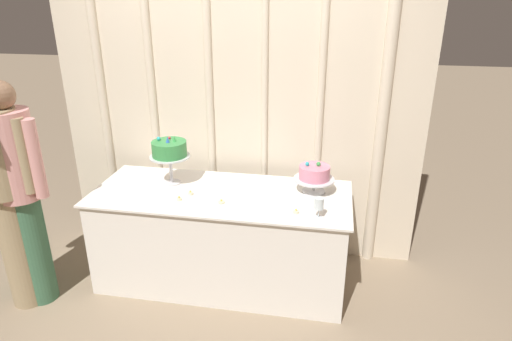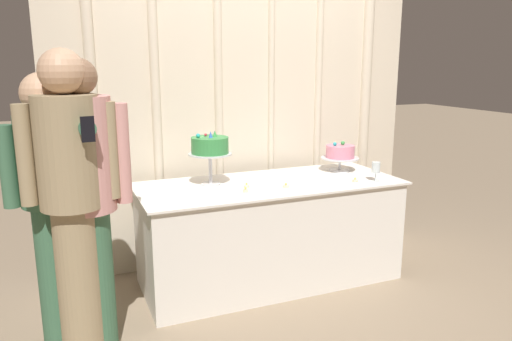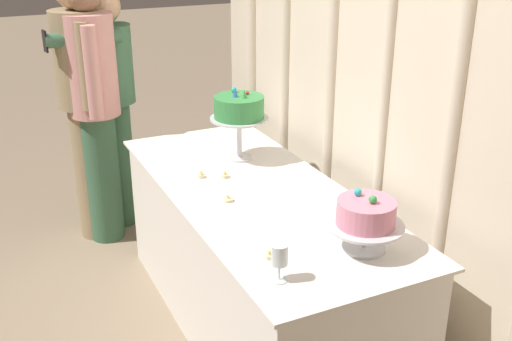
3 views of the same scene
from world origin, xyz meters
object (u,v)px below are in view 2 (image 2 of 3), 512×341
object	(u,v)px
tealight_near_right	(286,186)
guest_man_dark_suit	(88,198)
tealight_near_left	(247,186)
cake_display_nearleft	(210,147)
wine_glass	(376,168)
tealight_far_left	(245,190)
guest_man_pink_jacket	(72,197)
guest_girl_blue_dress	(52,202)
tealight_far_right	(355,181)
cake_table	(270,232)
cake_display_nearright	(340,153)

from	to	relation	value
tealight_near_right	guest_man_dark_suit	world-z (taller)	guest_man_dark_suit
tealight_near_left	guest_man_dark_suit	bearing A→B (deg)	-159.37
tealight_near_right	cake_display_nearleft	bearing A→B (deg)	150.14
wine_glass	tealight_far_left	xyz separation A→B (m)	(-1.00, 0.08, -0.09)
tealight_far_left	tealight_near_left	world-z (taller)	same
tealight_far_left	tealight_near_right	size ratio (longest dim) A/B	0.76
guest_man_dark_suit	guest_man_pink_jacket	size ratio (longest dim) A/B	0.97
tealight_near_right	guest_man_pink_jacket	world-z (taller)	guest_man_pink_jacket
tealight_near_right	guest_girl_blue_dress	bearing A→B (deg)	-173.28
tealight_far_left	tealight_far_right	xyz separation A→B (m)	(0.85, -0.05, -0.00)
guest_girl_blue_dress	cake_table	bearing A→B (deg)	13.26
tealight_near_left	guest_man_pink_jacket	bearing A→B (deg)	-158.73
guest_man_pink_jacket	tealight_far_right	bearing A→B (deg)	8.64
tealight_near_left	guest_man_pink_jacket	xyz separation A→B (m)	(-1.16, -0.45, 0.17)
guest_man_dark_suit	guest_man_pink_jacket	distance (m)	0.09
wine_glass	tealight_near_right	world-z (taller)	wine_glass
cake_table	tealight_far_right	xyz separation A→B (m)	(0.59, -0.23, 0.39)
tealight_near_left	guest_man_dark_suit	distance (m)	1.16
tealight_near_left	guest_girl_blue_dress	bearing A→B (deg)	-167.68
wine_glass	guest_girl_blue_dress	world-z (taller)	guest_girl_blue_dress
tealight_far_left	guest_girl_blue_dress	distance (m)	1.23
wine_glass	tealight_far_right	bearing A→B (deg)	166.51
cake_display_nearleft	cake_display_nearright	size ratio (longest dim) A/B	1.28
cake_display_nearleft	cake_display_nearright	bearing A→B (deg)	2.06
tealight_far_left	tealight_far_right	world-z (taller)	tealight_far_left
tealight_far_left	cake_display_nearleft	bearing A→B (deg)	119.43
tealight_near_left	guest_man_pink_jacket	size ratio (longest dim) A/B	0.02
cake_display_nearleft	cake_table	bearing A→B (deg)	-13.53
cake_display_nearright	tealight_near_right	xyz separation A→B (m)	(-0.63, -0.31, -0.14)
cake_table	tealight_far_left	distance (m)	0.51
tealight_far_left	tealight_far_right	size ratio (longest dim) A/B	0.89
cake_display_nearright	guest_girl_blue_dress	bearing A→B (deg)	-167.22
tealight_far_left	tealight_near_left	xyz separation A→B (m)	(0.05, 0.11, -0.00)
tealight_near_left	tealight_near_right	size ratio (longest dim) A/B	0.85
tealight_near_left	guest_girl_blue_dress	xyz separation A→B (m)	(-1.26, -0.28, 0.10)
cake_display_nearleft	tealight_near_left	xyz separation A→B (m)	(0.21, -0.17, -0.26)
guest_girl_blue_dress	guest_man_dark_suit	bearing A→B (deg)	-36.06
wine_glass	tealight_far_right	xyz separation A→B (m)	(-0.15, 0.04, -0.09)
tealight_near_right	cake_display_nearright	bearing A→B (deg)	26.02
tealight_near_right	tealight_far_left	bearing A→B (deg)	-177.90
tealight_near_right	guest_man_pink_jacket	size ratio (longest dim) A/B	0.03
cake_table	guest_man_dark_suit	world-z (taller)	guest_man_dark_suit
wine_glass	tealight_near_left	bearing A→B (deg)	168.73
tealight_far_left	guest_man_pink_jacket	xyz separation A→B (m)	(-1.11, -0.34, 0.17)
cake_display_nearleft	tealight_near_right	xyz separation A→B (m)	(0.47, -0.27, -0.27)
cake_table	tealight_near_right	size ratio (longest dim) A/B	40.61
cake_table	cake_display_nearleft	xyz separation A→B (m)	(-0.42, 0.10, 0.66)
guest_man_dark_suit	guest_man_pink_jacket	xyz separation A→B (m)	(-0.08, -0.04, 0.03)
cake_table	guest_girl_blue_dress	distance (m)	1.59
tealight_near_right	guest_man_dark_suit	distance (m)	1.38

